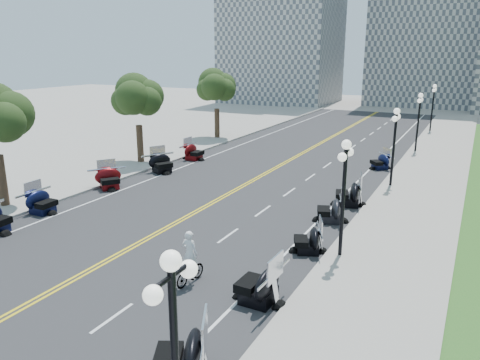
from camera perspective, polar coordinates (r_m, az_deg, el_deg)
The scene contains 43 objects.
ground at distance 21.15m, azimuth -14.51°, elevation -8.75°, with size 160.00×160.00×0.00m, color gray.
road at distance 28.83m, azimuth -1.35°, elevation -1.67°, with size 16.00×90.00×0.01m, color #333335.
centerline_yellow_a at distance 28.88m, azimuth -1.56°, elevation -1.63°, with size 0.12×90.00×0.00m, color yellow.
centerline_yellow_b at distance 28.77m, azimuth -1.14°, elevation -1.69°, with size 0.12×90.00×0.00m, color yellow.
edge_line_north at distance 26.53m, azimuth 10.92°, elevation -3.48°, with size 0.12×90.00×0.00m, color white.
edge_line_south at distance 32.26m, azimuth -11.40°, elevation -0.10°, with size 0.12×90.00×0.00m, color white.
lane_dash_5 at distance 16.59m, azimuth -15.30°, elevation -15.89°, with size 0.12×2.00×0.00m, color white.
lane_dash_6 at distance 19.31m, azimuth -7.23°, elevation -10.73°, with size 0.12×2.00×0.00m, color white.
lane_dash_7 at distance 22.42m, azimuth -1.46°, elevation -6.78°, with size 0.12×2.00×0.00m, color white.
lane_dash_8 at distance 25.77m, azimuth 2.80°, elevation -3.78°, with size 0.12×2.00×0.00m, color white.
lane_dash_9 at distance 29.29m, azimuth 6.04°, elevation -1.47°, with size 0.12×2.00×0.00m, color white.
lane_dash_10 at distance 32.92m, azimuth 8.57°, elevation 0.35°, with size 0.12×2.00×0.00m, color white.
lane_dash_11 at distance 36.62m, azimuth 10.59°, elevation 1.80°, with size 0.12×2.00×0.00m, color white.
lane_dash_12 at distance 40.39m, azimuth 12.24°, elevation 2.98°, with size 0.12×2.00×0.00m, color white.
lane_dash_13 at distance 44.19m, azimuth 13.61°, elevation 3.95°, with size 0.12×2.00×0.00m, color white.
lane_dash_14 at distance 48.02m, azimuth 14.76°, elevation 4.77°, with size 0.12×2.00×0.00m, color white.
lane_dash_15 at distance 51.88m, azimuth 15.75°, elevation 5.47°, with size 0.12×2.00×0.00m, color white.
lane_dash_16 at distance 55.76m, azimuth 16.60°, elevation 6.06°, with size 0.12×2.00×0.00m, color white.
lane_dash_17 at distance 59.66m, azimuth 17.34°, elevation 6.58°, with size 0.12×2.00×0.00m, color white.
lane_dash_18 at distance 63.57m, azimuth 17.99°, elevation 7.04°, with size 0.12×2.00×0.00m, color white.
lane_dash_19 at distance 67.49m, azimuth 18.57°, elevation 7.44°, with size 0.12×2.00×0.00m, color white.
sidewalk_north at distance 25.77m, azimuth 19.72°, elevation -4.56°, with size 5.00×90.00×0.15m, color #9E9991.
sidewalk_south at distance 34.88m, azimuth -16.71°, elevation 0.82°, with size 5.00×90.00×0.15m, color #9E9991.
distant_block_a at distance 82.46m, azimuth 5.13°, elevation 18.53°, with size 18.00×14.00×26.00m, color gray.
distant_block_b at distance 82.97m, azimuth 21.93°, elevation 18.90°, with size 16.00×12.00×30.00m, color gray.
street_lamp_2 at distance 19.67m, azimuth 12.46°, elevation -2.35°, with size 0.50×1.20×4.90m, color black, non-canonical shape.
street_lamp_3 at distance 31.11m, azimuth 18.22°, elevation 3.76°, with size 0.50×1.20×4.90m, color black, non-canonical shape.
street_lamp_4 at distance 42.86m, azimuth 20.88°, elevation 6.54°, with size 0.50×1.20×4.90m, color black, non-canonical shape.
street_lamp_5 at distance 54.72m, azimuth 22.41°, elevation 8.12°, with size 0.50×1.20×4.90m, color black, non-canonical shape.
tree_3 at distance 36.69m, azimuth -12.37°, elevation 9.25°, with size 4.80×4.80×9.20m, color #235619, non-canonical shape.
tree_4 at distance 46.55m, azimuth -2.87°, elevation 10.82°, with size 4.80×4.80×9.20m, color #235619, non-canonical shape.
motorcycle_n_4 at distance 13.23m, azimuth -7.20°, elevation -20.34°, with size 2.23×2.23×1.56m, color black, non-canonical shape.
motorcycle_n_5 at distance 16.58m, azimuth 2.26°, elevation -12.35°, with size 2.18×2.18×1.52m, color black, non-canonical shape.
motorcycle_n_6 at distance 20.63m, azimuth 8.28°, elevation -7.08°, with size 1.83×1.83×1.28m, color black, non-canonical shape.
motorcycle_n_7 at distance 24.40m, azimuth 10.92°, elevation -3.47°, with size 2.00×2.00×1.40m, color black, non-canonical shape.
motorcycle_n_8 at distance 27.13m, azimuth 13.09°, elevation -1.49°, with size 2.21×2.21×1.54m, color black, non-canonical shape.
motorcycle_n_10 at distance 36.20m, azimuth 16.71°, elevation 2.26°, with size 1.82×1.82×1.28m, color black, non-canonical shape.
motorcycle_s_6 at distance 27.39m, azimuth -23.01°, elevation -2.34°, with size 2.00×2.00×1.40m, color black, non-canonical shape.
motorcycle_s_7 at distance 30.81m, azimuth -15.68°, elevation 0.27°, with size 2.09×2.09×1.46m, color #590A0C, non-canonical shape.
motorcycle_s_8 at distance 34.12m, azimuth -9.53°, elevation 2.14°, with size 2.17×2.17×1.52m, color black, non-canonical shape.
motorcycle_s_9 at distance 37.84m, azimuth -5.65°, elevation 3.53°, with size 2.07×2.07×1.45m, color #590A0C, non-canonical shape.
bicycle at distance 18.01m, azimuth -6.09°, elevation -11.08°, with size 0.45×1.58×0.95m, color #A51414.
cyclist_rider at distance 17.44m, azimuth -6.22°, elevation -7.06°, with size 0.65×0.42×1.78m, color white.
Camera 1 is at (13.16, -14.21, 8.49)m, focal length 35.00 mm.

